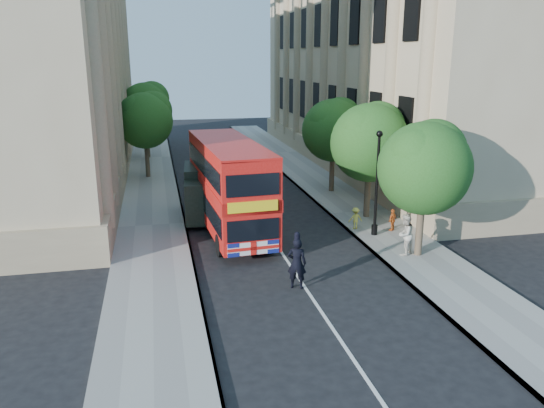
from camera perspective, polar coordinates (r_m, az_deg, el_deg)
ground at (r=19.98m, az=4.33°, el=-10.04°), size 120.00×120.00×0.00m
pavement_right at (r=30.61m, az=9.29°, el=-0.90°), size 3.50×80.00×0.12m
pavement_left at (r=28.54m, az=-12.74°, el=-2.30°), size 3.50×80.00×0.12m
building_right at (r=45.45m, az=12.90°, el=15.64°), size 12.00×38.00×18.00m
building_left at (r=42.09m, az=-24.95°, el=14.67°), size 12.00×38.00×18.00m
tree_right_near at (r=23.54m, az=16.16°, el=4.24°), size 4.00×4.00×6.08m
tree_right_mid at (r=28.84m, az=10.54°, el=6.96°), size 4.20×4.20×6.37m
tree_right_far at (r=34.41m, az=6.65°, el=8.25°), size 4.00×4.00×6.15m
tree_left_far at (r=39.48m, az=-13.48°, el=9.04°), size 4.00×4.00×6.30m
tree_left_back at (r=47.42m, az=-13.41°, el=10.38°), size 4.20×4.20×6.65m
lamp_post at (r=26.14m, az=11.19°, el=1.73°), size 0.32×0.32×5.16m
double_decker_bus at (r=26.65m, az=-4.64°, el=2.21°), size 3.22×9.92×4.51m
box_van at (r=29.15m, az=-7.32°, el=1.06°), size 2.37×5.10×2.84m
police_constable at (r=20.37m, az=2.68°, el=-6.39°), size 0.86×0.71×2.02m
woman_pedestrian at (r=24.13m, az=14.11°, el=-3.19°), size 1.16×1.11×1.88m
child_a at (r=27.43m, az=12.84°, el=-1.67°), size 0.70×0.60×1.13m
child_b at (r=27.34m, az=8.96°, el=-1.52°), size 0.73×0.43×1.13m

